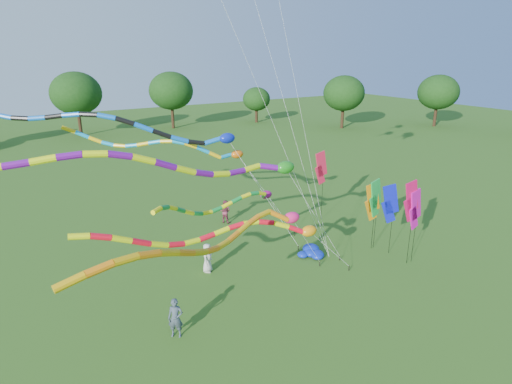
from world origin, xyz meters
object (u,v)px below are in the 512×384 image
tube_kite_red (234,233)px  person_b (176,318)px  tube_kite_orange (233,234)px  blue_nylon_heap (311,256)px  person_c (225,211)px  person_a (207,258)px

tube_kite_red → person_b: size_ratio=7.65×
tube_kite_orange → tube_kite_red: bearing=39.6°
tube_kite_red → person_b: tube_kite_red is taller
blue_nylon_heap → person_c: (-1.70, 7.97, 0.60)m
blue_nylon_heap → person_c: 8.17m
tube_kite_orange → person_b: bearing=133.2°
blue_nylon_heap → person_c: bearing=102.0°
tube_kite_red → person_c: size_ratio=8.23×
tube_kite_red → blue_nylon_heap: 7.17m
tube_kite_orange → person_c: 13.65m
tube_kite_orange → person_b: tube_kite_orange is taller
tube_kite_red → tube_kite_orange: tube_kite_orange is taller
blue_nylon_heap → person_b: bearing=-164.6°
tube_kite_orange → person_b: size_ratio=7.62×
blue_nylon_heap → person_c: size_ratio=1.09×
tube_kite_orange → person_a: tube_kite_orange is taller
tube_kite_orange → person_b: 4.70m
person_c → tube_kite_red: bearing=119.4°
tube_kite_red → person_b: bearing=-156.9°
blue_nylon_heap → tube_kite_orange: bearing=-152.7°
person_a → person_c: (4.28, 6.04, -0.00)m
person_a → person_b: bearing=-175.4°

